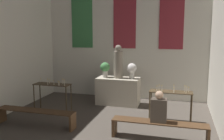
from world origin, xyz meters
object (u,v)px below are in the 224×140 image
at_px(person_seated, 159,108).
at_px(statue, 118,63).
at_px(pew_back_right, 159,126).
at_px(pew_back_left, 35,114).
at_px(flower_vase_left, 105,68).
at_px(altar, 118,91).
at_px(candle_rack_right, 171,96).
at_px(candle_rack_left, 52,88).
at_px(flower_vase_right, 132,69).

bearing_deg(person_seated, statue, 122.04).
bearing_deg(pew_back_right, person_seated, 180.00).
height_order(pew_back_left, pew_back_right, same).
bearing_deg(pew_back_left, pew_back_right, 0.00).
height_order(flower_vase_left, pew_back_left, flower_vase_left).
xyz_separation_m(altar, statue, (0.00, 0.00, 0.98)).
distance_m(flower_vase_left, person_seated, 3.35).
distance_m(candle_rack_right, pew_back_right, 1.37).
bearing_deg(person_seated, pew_back_right, -0.00).
distance_m(altar, candle_rack_left, 2.24).
height_order(pew_back_left, person_seated, person_seated).
height_order(flower_vase_right, candle_rack_right, flower_vase_right).
bearing_deg(person_seated, flower_vase_right, 113.85).
relative_size(flower_vase_right, candle_rack_right, 0.45).
xyz_separation_m(pew_back_right, person_seated, (-0.02, 0.00, 0.43)).
bearing_deg(pew_back_right, flower_vase_right, 114.17).
distance_m(altar, pew_back_left, 3.05).
bearing_deg(candle_rack_right, candle_rack_left, -179.99).
height_order(altar, pew_back_left, altar).
bearing_deg(flower_vase_right, flower_vase_left, 180.00).
xyz_separation_m(altar, candle_rack_right, (1.83, -1.29, 0.27)).
relative_size(flower_vase_right, pew_back_left, 0.24).
xyz_separation_m(statue, flower_vase_left, (-0.47, 0.00, -0.20)).
height_order(statue, pew_back_left, statue).
bearing_deg(candle_rack_left, statue, 35.28).
height_order(flower_vase_right, person_seated, flower_vase_right).
bearing_deg(statue, pew_back_right, -57.68).
bearing_deg(pew_back_left, person_seated, 0.00).
xyz_separation_m(flower_vase_left, pew_back_right, (2.10, -2.57, -0.92)).
height_order(statue, flower_vase_left, statue).
bearing_deg(pew_back_left, statue, 57.68).
bearing_deg(statue, flower_vase_right, 0.00).
xyz_separation_m(statue, person_seated, (1.61, -2.57, -0.68)).
xyz_separation_m(flower_vase_right, candle_rack_left, (-2.29, -1.29, -0.51)).
distance_m(altar, flower_vase_left, 0.91).
bearing_deg(candle_rack_left, altar, 35.28).
relative_size(flower_vase_right, person_seated, 0.72).
relative_size(candle_rack_right, person_seated, 1.59).
bearing_deg(flower_vase_left, candle_rack_left, -136.28).
relative_size(candle_rack_left, pew_back_left, 0.53).
relative_size(flower_vase_left, pew_back_left, 0.24).
bearing_deg(candle_rack_left, flower_vase_left, 43.72).
xyz_separation_m(flower_vase_right, pew_back_right, (1.16, -2.57, -0.92)).
bearing_deg(candle_rack_right, person_seated, -99.44).
xyz_separation_m(candle_rack_right, pew_back_right, (-0.20, -1.29, -0.41)).
bearing_deg(flower_vase_left, person_seated, -51.01).
relative_size(statue, flower_vase_right, 2.16).
relative_size(altar, pew_back_right, 0.66).
relative_size(altar, flower_vase_right, 2.77).
bearing_deg(statue, candle_rack_left, -144.72).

